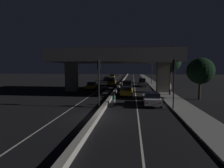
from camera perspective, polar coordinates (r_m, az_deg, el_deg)
name	(u,v)px	position (r m, az deg, el deg)	size (l,w,h in m)	color
ground_plane	(99,116)	(15.97, -4.34, -10.48)	(200.00, 200.00, 0.00)	black
lane_line_left_inner	(110,83)	(50.68, -0.69, 0.47)	(0.12, 126.00, 0.00)	beige
lane_line_right_inner	(134,83)	(50.26, 7.27, 0.38)	(0.12, 126.00, 0.00)	beige
median_divider	(122,82)	(50.33, 3.27, 0.66)	(0.45, 126.00, 0.41)	gray
sidewalk_right	(155,85)	(43.63, 13.86, -0.40)	(2.71, 126.00, 0.14)	gray
elevated_overpass	(116,58)	(31.31, 1.25, 8.38)	(20.49, 12.98, 8.03)	gray
traffic_light_left_of_median	(99,75)	(18.83, -4.32, 3.07)	(0.30, 0.49, 5.30)	black
traffic_light_right_of_median	(174,75)	(18.96, 19.58, 2.87)	(0.30, 0.49, 5.34)	black
street_lamp	(150,67)	(46.62, 12.35, 5.53)	(2.80, 0.32, 7.60)	#2D2D30
car_white_lead	(151,98)	(20.84, 12.76, -4.62)	(2.00, 4.33, 1.51)	silver
car_taxi_yellow_second	(127,91)	(27.52, 4.85, -2.18)	(2.00, 4.68, 1.42)	gold
car_dark_green_third	(127,85)	(34.13, 5.07, -0.36)	(2.01, 4.17, 1.82)	black
car_silver_fourth	(142,82)	(41.21, 9.80, 0.60)	(1.95, 4.85, 1.84)	gray
car_taxi_yellow_lead_oncoming	(92,85)	(35.43, -6.66, -0.49)	(2.08, 4.30, 1.47)	gold
car_taxi_yellow_second_oncoming	(112,81)	(42.79, -0.12, 0.90)	(2.03, 4.35, 1.92)	gold
car_black_third_oncoming	(107,79)	(57.15, -1.59, 1.73)	(1.97, 4.53, 1.36)	black
car_taxi_yellow_fourth_oncoming	(112,76)	(69.10, 0.04, 2.51)	(1.98, 4.03, 1.69)	gold
motorcycle_white_filtering_near	(114,100)	(20.18, 0.64, -5.38)	(0.33, 1.86, 1.38)	black
motorcycle_blue_filtering_mid	(119,91)	(28.06, 2.14, -2.33)	(0.32, 1.79, 1.38)	black
motorcycle_red_filtering_far	(122,86)	(36.03, 3.14, -0.61)	(0.34, 2.01, 1.39)	black
pedestrian_on_sidewalk	(170,89)	(28.71, 18.40, -1.54)	(0.35, 0.35, 1.78)	#2D261E
roadside_tree_kerbside_near	(200,71)	(26.24, 26.90, 3.83)	(3.54, 3.54, 5.70)	#38281C
roadside_tree_kerbside_mid	(171,62)	(40.92, 18.59, 6.87)	(4.52, 4.52, 7.90)	#2D2116
roadside_tree_kerbside_far	(165,64)	(50.05, 16.83, 6.36)	(4.61, 4.61, 7.71)	#38281C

